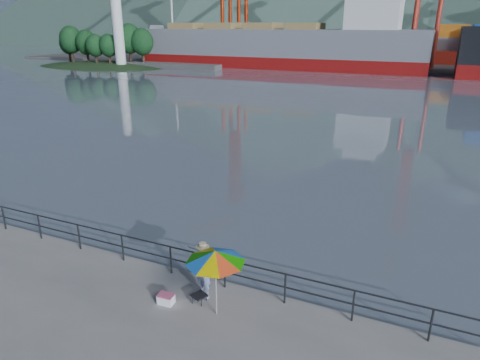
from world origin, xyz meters
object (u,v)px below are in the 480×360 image
at_px(fisherman, 204,272).
at_px(cooler_bag, 166,299).
at_px(bulk_carrier, 286,45).
at_px(beach_umbrella, 215,256).

xyz_separation_m(fisherman, cooler_bag, (-0.86, -0.80, -0.71)).
bearing_deg(fisherman, bulk_carrier, 128.24).
height_order(beach_umbrella, bulk_carrier, bulk_carrier).
xyz_separation_m(cooler_bag, bulk_carrier, (-21.17, 74.03, 3.92)).
height_order(fisherman, cooler_bag, fisherman).
relative_size(fisherman, cooler_bag, 3.61).
bearing_deg(cooler_bag, fisherman, 39.52).
bearing_deg(bulk_carrier, beach_umbrella, -72.86).
bearing_deg(fisherman, beach_umbrella, -18.29).
distance_m(beach_umbrella, bulk_carrier, 77.32).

